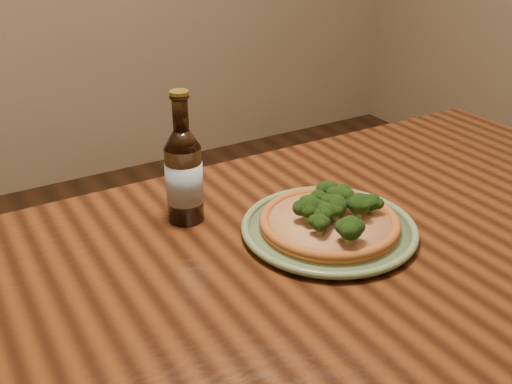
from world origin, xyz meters
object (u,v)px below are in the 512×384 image
beer_bottle (184,174)px  plate (329,229)px  pizza (331,219)px  table (320,309)px

beer_bottle → plate: bearing=-22.3°
plate → pizza: (0.00, -0.00, 0.02)m
plate → beer_bottle: 0.28m
table → plate: 0.14m
pizza → table: bearing=-132.9°
table → plate: (0.07, 0.07, 0.10)m
plate → beer_bottle: size_ratio=1.27×
beer_bottle → table: bearing=-42.9°
plate → beer_bottle: (-0.20, 0.18, 0.08)m
table → beer_bottle: 0.34m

